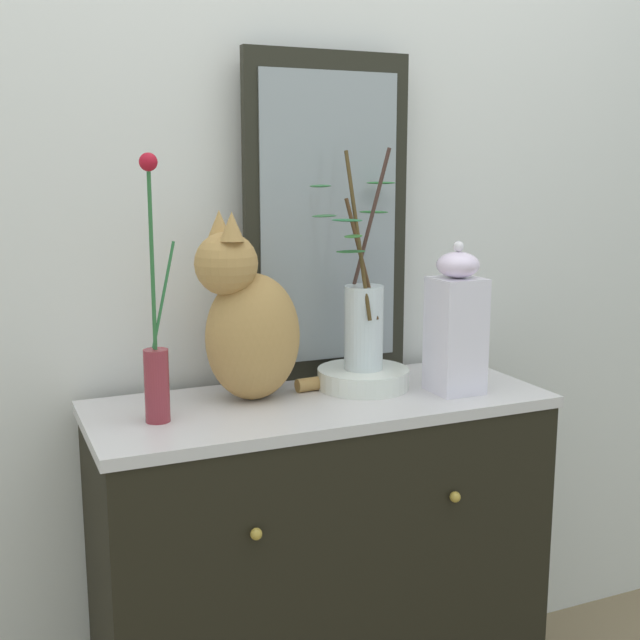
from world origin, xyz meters
TOP-DOWN VIEW (x-y plane):
  - wall_back at (0.00, 0.28)m, footprint 4.40×0.08m
  - sideboard at (0.00, -0.00)m, footprint 1.03×0.43m
  - mirror_leaning at (0.10, 0.18)m, footprint 0.42×0.03m
  - cat_sitting at (-0.15, 0.06)m, footprint 0.39×0.18m
  - vase_slim_green at (-0.37, -0.02)m, footprint 0.07×0.05m
  - bowl_porcelain at (0.13, 0.05)m, footprint 0.22×0.22m
  - vase_glass_clear at (0.13, 0.05)m, footprint 0.27×0.21m
  - jar_lidded_porcelain at (0.31, -0.07)m, footprint 0.11×0.11m

SIDE VIEW (x-z plane):
  - sideboard at x=0.00m, z-range 0.00..0.86m
  - bowl_porcelain at x=0.13m, z-range 0.86..0.91m
  - vase_slim_green at x=-0.37m, z-range 0.73..1.27m
  - jar_lidded_porcelain at x=0.31m, z-range 0.85..1.19m
  - vase_glass_clear at x=0.13m, z-range 0.78..1.29m
  - cat_sitting at x=-0.15m, z-range 0.83..1.25m
  - mirror_leaning at x=0.10m, z-range 0.86..1.64m
  - wall_back at x=0.00m, z-range 0.00..2.60m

